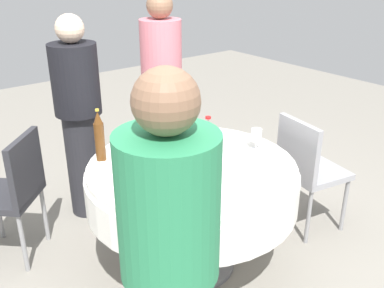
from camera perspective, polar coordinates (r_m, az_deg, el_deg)
name	(u,v)px	position (r m, az deg, el deg)	size (l,w,h in m)	color
ground_plane	(192,263)	(3.03, 0.00, -15.25)	(10.00, 10.00, 0.00)	gray
dining_table	(192,186)	(2.70, 0.00, -5.48)	(1.29, 1.29, 0.74)	white
bottle_amber_left	(126,169)	(2.33, -8.54, -3.24)	(0.07, 0.07, 0.27)	#8C5619
bottle_brown_west	(99,137)	(2.68, -11.96, 0.94)	(0.06, 0.06, 0.33)	#593314
bottle_clear_inner	(208,146)	(2.48, 2.06, -0.31)	(0.07, 0.07, 0.34)	silver
bottle_dark_green_near	(162,117)	(3.00, -3.94, 3.54)	(0.06, 0.06, 0.30)	#194728
wine_glass_near	(193,150)	(2.57, 0.18, -0.77)	(0.07, 0.07, 0.15)	white
wine_glass_north	(256,135)	(2.82, 8.39, 1.21)	(0.07, 0.07, 0.14)	white
wine_glass_outer	(178,134)	(2.78, -1.84, 1.28)	(0.07, 0.07, 0.15)	white
wine_glass_far	(210,164)	(2.41, 2.41, -2.66)	(0.07, 0.07, 0.14)	white
wine_glass_front	(191,144)	(2.68, -0.14, 0.04)	(0.07, 0.07, 0.13)	white
plate_front	(170,176)	(2.48, -2.94, -4.15)	(0.25, 0.25, 0.04)	white
plate_south	(254,187)	(2.39, 8.07, -5.55)	(0.20, 0.20, 0.02)	white
fork_west	(221,151)	(2.81, 3.86, -0.87)	(0.18, 0.02, 0.01)	silver
folded_napkin	(112,168)	(2.61, -10.36, -3.03)	(0.14, 0.14, 0.02)	white
person_left	(162,88)	(3.73, -3.93, 7.24)	(0.34, 0.34, 1.64)	slate
person_west	(79,116)	(3.34, -14.47, 3.50)	(0.34, 0.34, 1.53)	#26262B
person_inner	(170,281)	(1.62, -2.83, -17.43)	(0.34, 0.34, 1.61)	#26262B
chair_outer	(307,166)	(3.22, 14.71, -2.73)	(0.47, 0.47, 0.87)	#99999E
chair_far	(14,187)	(3.06, -22.16, -5.25)	(0.57, 0.57, 0.87)	#2D2D33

